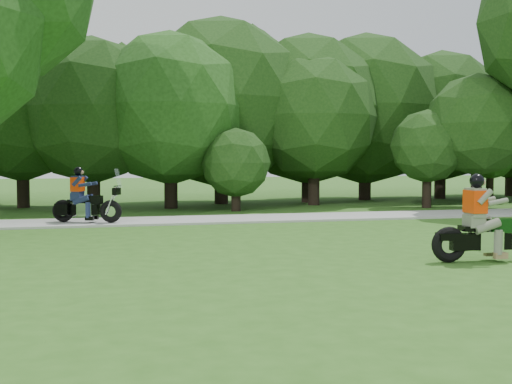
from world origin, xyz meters
name	(u,v)px	position (x,y,z in m)	size (l,w,h in m)	color
ground	(463,258)	(0.00, 0.00, 0.00)	(100.00, 100.00, 0.00)	#2E5D1A
walkway	(314,217)	(0.00, 8.00, 0.03)	(60.00, 2.20, 0.06)	#A0A09B
tree_line	(242,111)	(-0.63, 14.76, 3.66)	(35.04, 11.81, 7.56)	black
chopper_motorcycle	(484,229)	(0.13, -0.45, 0.56)	(2.14, 0.62, 1.53)	black
touring_motorcycle	(82,202)	(-6.70, 7.78, 0.61)	(1.89, 1.14, 1.51)	black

